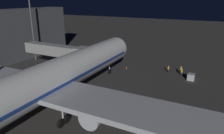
{
  "coord_description": "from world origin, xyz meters",
  "views": [
    {
      "loc": [
        -22.62,
        28.22,
        17.85
      ],
      "look_at": [
        -3.0,
        -10.31,
        3.5
      ],
      "focal_mm": 33.57,
      "sensor_mm": 36.0,
      "label": 1
    }
  ],
  "objects_px": {
    "baggage_container_near_belt": "(191,77)",
    "ground_crew_under_port_wing": "(182,72)",
    "ground_crew_near_nose_gear": "(168,69)",
    "traffic_cone_nose_starboard": "(112,65)",
    "airliner_at_gate": "(35,87)",
    "apron_floodlight_mast": "(32,22)",
    "jet_bridge": "(62,51)",
    "traffic_cone_nose_port": "(126,68)",
    "ground_crew_walking_aft": "(181,69)"
  },
  "relations": [
    {
      "from": "traffic_cone_nose_port",
      "to": "traffic_cone_nose_starboard",
      "type": "bearing_deg",
      "value": 0.0
    },
    {
      "from": "airliner_at_gate",
      "to": "ground_crew_near_nose_gear",
      "type": "distance_m",
      "value": 33.64
    },
    {
      "from": "ground_crew_near_nose_gear",
      "to": "ground_crew_under_port_wing",
      "type": "relative_size",
      "value": 0.94
    },
    {
      "from": "baggage_container_near_belt",
      "to": "traffic_cone_nose_port",
      "type": "bearing_deg",
      "value": -2.98
    },
    {
      "from": "airliner_at_gate",
      "to": "traffic_cone_nose_starboard",
      "type": "relative_size",
      "value": 109.8
    },
    {
      "from": "ground_crew_near_nose_gear",
      "to": "jet_bridge",
      "type": "bearing_deg",
      "value": 28.31
    },
    {
      "from": "jet_bridge",
      "to": "traffic_cone_nose_starboard",
      "type": "bearing_deg",
      "value": -128.05
    },
    {
      "from": "jet_bridge",
      "to": "traffic_cone_nose_port",
      "type": "xyz_separation_m",
      "value": [
        -12.56,
        -10.43,
        -5.35
      ]
    },
    {
      "from": "baggage_container_near_belt",
      "to": "traffic_cone_nose_starboard",
      "type": "distance_m",
      "value": 20.72
    },
    {
      "from": "apron_floodlight_mast",
      "to": "traffic_cone_nose_port",
      "type": "height_order",
      "value": "apron_floodlight_mast"
    },
    {
      "from": "ground_crew_under_port_wing",
      "to": "ground_crew_walking_aft",
      "type": "distance_m",
      "value": 1.86
    },
    {
      "from": "ground_crew_walking_aft",
      "to": "traffic_cone_nose_starboard",
      "type": "height_order",
      "value": "ground_crew_walking_aft"
    },
    {
      "from": "apron_floodlight_mast",
      "to": "ground_crew_under_port_wing",
      "type": "relative_size",
      "value": 10.75
    },
    {
      "from": "traffic_cone_nose_port",
      "to": "traffic_cone_nose_starboard",
      "type": "distance_m",
      "value": 4.4
    },
    {
      "from": "ground_crew_near_nose_gear",
      "to": "traffic_cone_nose_starboard",
      "type": "bearing_deg",
      "value": 7.66
    },
    {
      "from": "ground_crew_near_nose_gear",
      "to": "traffic_cone_nose_starboard",
      "type": "relative_size",
      "value": 3.12
    },
    {
      "from": "traffic_cone_nose_port",
      "to": "jet_bridge",
      "type": "bearing_deg",
      "value": 39.7
    },
    {
      "from": "jet_bridge",
      "to": "apron_floodlight_mast",
      "type": "xyz_separation_m",
      "value": [
        15.14,
        -5.65,
        5.64
      ]
    },
    {
      "from": "jet_bridge",
      "to": "airliner_at_gate",
      "type": "bearing_deg",
      "value": 119.41
    },
    {
      "from": "apron_floodlight_mast",
      "to": "traffic_cone_nose_starboard",
      "type": "xyz_separation_m",
      "value": [
        -23.3,
        -4.78,
        -10.99
      ]
    },
    {
      "from": "apron_floodlight_mast",
      "to": "ground_crew_under_port_wing",
      "type": "bearing_deg",
      "value": -171.96
    },
    {
      "from": "ground_crew_walking_aft",
      "to": "traffic_cone_nose_port",
      "type": "distance_m",
      "value": 13.73
    },
    {
      "from": "ground_crew_under_port_wing",
      "to": "ground_crew_walking_aft",
      "type": "xyz_separation_m",
      "value": [
        0.49,
        -1.79,
        -0.01
      ]
    },
    {
      "from": "apron_floodlight_mast",
      "to": "baggage_container_near_belt",
      "type": "bearing_deg",
      "value": -174.9
    },
    {
      "from": "apron_floodlight_mast",
      "to": "baggage_container_near_belt",
      "type": "distance_m",
      "value": 45.41
    },
    {
      "from": "jet_bridge",
      "to": "apron_floodlight_mast",
      "type": "height_order",
      "value": "apron_floodlight_mast"
    },
    {
      "from": "baggage_container_near_belt",
      "to": "ground_crew_under_port_wing",
      "type": "xyz_separation_m",
      "value": [
        2.41,
        -1.94,
        0.26
      ]
    },
    {
      "from": "ground_crew_walking_aft",
      "to": "traffic_cone_nose_port",
      "type": "bearing_deg",
      "value": 12.16
    },
    {
      "from": "jet_bridge",
      "to": "baggage_container_near_belt",
      "type": "relative_size",
      "value": 11.71
    },
    {
      "from": "apron_floodlight_mast",
      "to": "traffic_cone_nose_starboard",
      "type": "relative_size",
      "value": 35.63
    },
    {
      "from": "ground_crew_near_nose_gear",
      "to": "traffic_cone_nose_port",
      "type": "relative_size",
      "value": 3.12
    },
    {
      "from": "baggage_container_near_belt",
      "to": "jet_bridge",
      "type": "bearing_deg",
      "value": 18.36
    },
    {
      "from": "ground_crew_under_port_wing",
      "to": "ground_crew_near_nose_gear",
      "type": "bearing_deg",
      "value": -15.11
    },
    {
      "from": "ground_crew_near_nose_gear",
      "to": "ground_crew_under_port_wing",
      "type": "distance_m",
      "value": 3.49
    },
    {
      "from": "apron_floodlight_mast",
      "to": "ground_crew_under_port_wing",
      "type": "height_order",
      "value": "apron_floodlight_mast"
    },
    {
      "from": "baggage_container_near_belt",
      "to": "traffic_cone_nose_port",
      "type": "relative_size",
      "value": 2.93
    },
    {
      "from": "traffic_cone_nose_port",
      "to": "traffic_cone_nose_starboard",
      "type": "xyz_separation_m",
      "value": [
        4.4,
        0.0,
        0.0
      ]
    },
    {
      "from": "airliner_at_gate",
      "to": "ground_crew_walking_aft",
      "type": "bearing_deg",
      "value": -116.21
    },
    {
      "from": "ground_crew_near_nose_gear",
      "to": "traffic_cone_nose_port",
      "type": "distance_m",
      "value": 10.73
    },
    {
      "from": "baggage_container_near_belt",
      "to": "ground_crew_under_port_wing",
      "type": "bearing_deg",
      "value": -38.88
    },
    {
      "from": "baggage_container_near_belt",
      "to": "ground_crew_under_port_wing",
      "type": "relative_size",
      "value": 0.89
    },
    {
      "from": "traffic_cone_nose_starboard",
      "to": "baggage_container_near_belt",
      "type": "bearing_deg",
      "value": 177.66
    },
    {
      "from": "ground_crew_walking_aft",
      "to": "apron_floodlight_mast",
      "type": "bearing_deg",
      "value": 10.56
    },
    {
      "from": "airliner_at_gate",
      "to": "traffic_cone_nose_starboard",
      "type": "height_order",
      "value": "airliner_at_gate"
    },
    {
      "from": "jet_bridge",
      "to": "ground_crew_near_nose_gear",
      "type": "relative_size",
      "value": 11.0
    },
    {
      "from": "ground_crew_under_port_wing",
      "to": "jet_bridge",
      "type": "bearing_deg",
      "value": 23.54
    },
    {
      "from": "baggage_container_near_belt",
      "to": "ground_crew_near_nose_gear",
      "type": "bearing_deg",
      "value": -26.28
    },
    {
      "from": "ground_crew_near_nose_gear",
      "to": "traffic_cone_nose_starboard",
      "type": "distance_m",
      "value": 15.07
    },
    {
      "from": "jet_bridge",
      "to": "ground_crew_near_nose_gear",
      "type": "bearing_deg",
      "value": -151.69
    },
    {
      "from": "ground_crew_walking_aft",
      "to": "traffic_cone_nose_starboard",
      "type": "relative_size",
      "value": 3.27
    }
  ]
}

